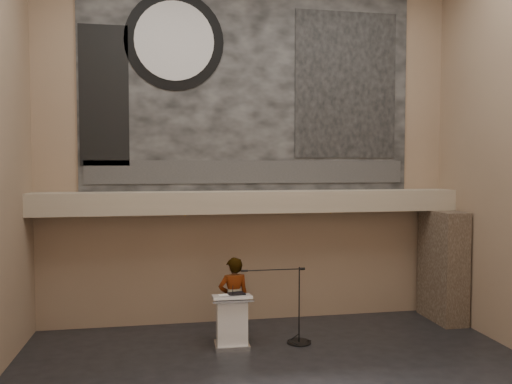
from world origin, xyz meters
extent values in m
cube|color=#8D7259|center=(0.00, 4.00, 4.25)|extent=(10.00, 0.02, 8.50)
cube|color=#8D7259|center=(0.00, -4.00, 4.25)|extent=(10.00, 0.02, 8.50)
cube|color=gray|center=(0.00, 3.60, 2.95)|extent=(10.00, 0.80, 0.50)
cylinder|color=#B2893D|center=(-1.60, 3.55, 2.67)|extent=(0.04, 0.04, 0.06)
cylinder|color=#B2893D|center=(1.90, 3.55, 2.67)|extent=(0.04, 0.04, 0.06)
cube|color=black|center=(0.00, 3.97, 5.70)|extent=(8.00, 0.05, 5.00)
cube|color=#2F2F2F|center=(0.00, 3.93, 3.65)|extent=(7.76, 0.02, 0.55)
cylinder|color=black|center=(-1.80, 3.93, 6.70)|extent=(2.30, 0.02, 2.30)
cylinder|color=silver|center=(-1.80, 3.91, 6.70)|extent=(1.84, 0.02, 1.84)
cube|color=black|center=(2.40, 3.93, 5.80)|extent=(2.60, 0.02, 3.60)
cube|color=black|center=(-3.40, 3.93, 5.40)|extent=(1.10, 0.02, 3.20)
cube|color=#403227|center=(4.65, 3.15, 1.35)|extent=(0.60, 1.40, 2.70)
cube|color=silver|center=(-0.69, 2.23, 0.04)|extent=(0.72, 0.55, 0.08)
cube|color=white|center=(-0.69, 2.23, 0.56)|extent=(0.64, 0.44, 0.96)
cube|color=white|center=(-0.69, 2.21, 1.07)|extent=(0.81, 0.58, 0.14)
cube|color=black|center=(-0.58, 2.24, 1.12)|extent=(0.37, 0.33, 0.04)
cube|color=white|center=(-0.85, 2.20, 1.10)|extent=(0.23, 0.30, 0.00)
imported|color=white|center=(-0.61, 2.55, 0.92)|extent=(0.71, 0.51, 1.84)
cylinder|color=black|center=(0.76, 2.22, 0.01)|extent=(0.52, 0.52, 0.02)
cylinder|color=black|center=(0.76, 2.22, 0.82)|extent=(0.03, 0.03, 1.64)
cylinder|color=black|center=(0.17, 2.22, 1.60)|extent=(1.32, 0.03, 0.02)
camera|label=1|loc=(-1.99, -7.98, 3.79)|focal=35.00mm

